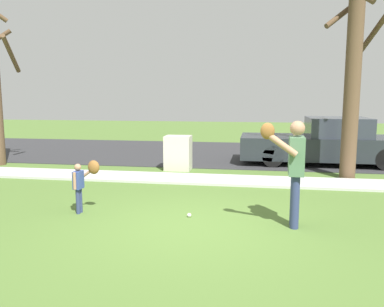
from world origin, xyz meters
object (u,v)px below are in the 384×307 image
person_child (83,179)px  street_tree_near (354,58)px  person_adult (294,163)px  baseball (189,215)px  parked_pickup_dark (326,143)px  utility_cabinet (178,153)px

person_child → street_tree_near: street_tree_near is taller
person_adult → street_tree_near: size_ratio=0.30×
baseball → parked_pickup_dark: 7.04m
utility_cabinet → street_tree_near: street_tree_near is taller
baseball → person_child: bearing=-178.5°
utility_cabinet → parked_pickup_dark: (4.46, 1.71, 0.17)m
person_adult → parked_pickup_dark: 6.60m
baseball → street_tree_near: bearing=48.4°
person_adult → parked_pickup_dark: size_ratio=0.34×
person_child → utility_cabinet: (0.86, 4.50, -0.14)m
person_adult → person_child: person_adult is taller
person_child → street_tree_near: size_ratio=0.17×
person_adult → parked_pickup_dark: bearing=-102.1°
person_child → baseball: 2.06m
parked_pickup_dark → utility_cabinet: bearing=21.0°
utility_cabinet → parked_pickup_dark: size_ratio=0.19×
person_adult → street_tree_near: 5.01m
baseball → street_tree_near: (3.55, 3.99, 3.07)m
utility_cabinet → person_adult: bearing=-58.5°
person_child → parked_pickup_dark: (5.32, 6.22, 0.03)m
utility_cabinet → street_tree_near: bearing=-5.7°
person_child → utility_cabinet: 4.58m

